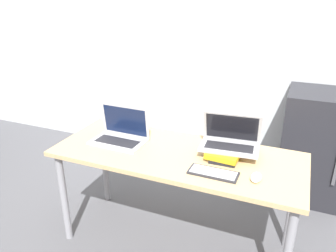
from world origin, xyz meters
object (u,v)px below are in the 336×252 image
(laptop_left, at_px, (121,134))
(book_stack, at_px, (226,152))
(mouse, at_px, (256,177))
(laptop_on_books, at_px, (230,140))
(mini_fridge, at_px, (315,146))
(wireless_keyboard, at_px, (213,173))

(laptop_left, xyz_separation_m, book_stack, (0.74, 0.05, -0.02))
(mouse, bearing_deg, laptop_on_books, 129.57)
(mouse, bearing_deg, mini_fridge, 73.69)
(laptop_left, bearing_deg, mini_fridge, 38.11)
(laptop_left, distance_m, mini_fridge, 1.69)
(mini_fridge, bearing_deg, laptop_on_books, -120.82)
(laptop_left, relative_size, mini_fridge, 0.39)
(laptop_left, height_order, mini_fridge, laptop_left)
(mouse, distance_m, mini_fridge, 1.26)
(laptop_on_books, height_order, wireless_keyboard, laptop_on_books)
(book_stack, bearing_deg, laptop_on_books, 70.28)
(book_stack, bearing_deg, wireless_keyboard, -93.39)
(book_stack, xyz_separation_m, mouse, (0.22, -0.21, -0.01))
(wireless_keyboard, distance_m, mouse, 0.24)
(laptop_on_books, xyz_separation_m, mini_fridge, (0.56, 0.93, -0.35))
(book_stack, distance_m, laptop_on_books, 0.08)
(laptop_on_books, height_order, mini_fridge, laptop_on_books)
(laptop_left, bearing_deg, laptop_on_books, 7.14)
(laptop_left, xyz_separation_m, mini_fridge, (1.31, 1.03, -0.31))
(wireless_keyboard, relative_size, mini_fridge, 0.30)
(book_stack, xyz_separation_m, mini_fridge, (0.57, 0.97, -0.28))
(laptop_on_books, bearing_deg, wireless_keyboard, -95.83)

